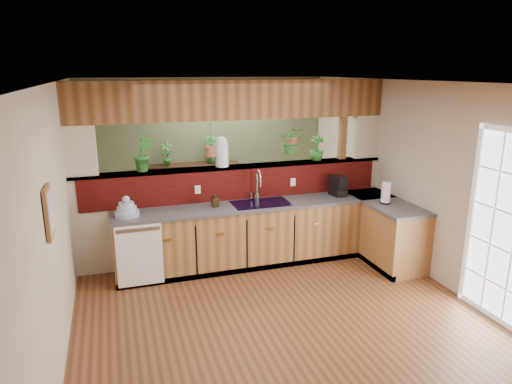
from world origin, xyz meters
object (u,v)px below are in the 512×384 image
object	(u,v)px
dish_stack	(127,210)
paper_towel	(386,193)
faucet	(258,184)
shelving_console	(194,193)
glass_jar	(222,152)
soap_dispenser	(215,200)
coffee_maker	(338,187)

from	to	relation	value
dish_stack	paper_towel	xyz separation A→B (m)	(3.52, -0.52, 0.06)
faucet	shelving_console	size ratio (longest dim) A/B	0.27
shelving_console	glass_jar	bearing A→B (deg)	-78.39
dish_stack	paper_towel	size ratio (longest dim) A/B	0.95
faucet	soap_dispenser	xyz separation A→B (m)	(-0.66, -0.12, -0.14)
faucet	dish_stack	xyz separation A→B (m)	(-1.84, -0.18, -0.16)
coffee_maker	shelving_console	bearing A→B (deg)	117.22
soap_dispenser	coffee_maker	xyz separation A→B (m)	(1.89, 0.00, 0.04)
soap_dispenser	paper_towel	xyz separation A→B (m)	(2.34, -0.58, 0.05)
dish_stack	coffee_maker	xyz separation A→B (m)	(3.07, 0.06, 0.05)
coffee_maker	glass_jar	size ratio (longest dim) A/B	0.71
soap_dispenser	paper_towel	bearing A→B (deg)	-13.85
dish_stack	paper_towel	distance (m)	3.56
glass_jar	shelving_console	size ratio (longest dim) A/B	0.26
coffee_maker	faucet	bearing A→B (deg)	162.92
paper_towel	glass_jar	distance (m)	2.40
dish_stack	soap_dispenser	size ratio (longest dim) A/B	1.53
soap_dispenser	shelving_console	world-z (taller)	soap_dispenser
soap_dispenser	glass_jar	distance (m)	0.72
paper_towel	shelving_console	bearing A→B (deg)	128.42
faucet	paper_towel	size ratio (longest dim) A/B	1.40
soap_dispenser	shelving_console	size ratio (longest dim) A/B	0.12
paper_towel	shelving_console	world-z (taller)	paper_towel
soap_dispenser	glass_jar	size ratio (longest dim) A/B	0.48
shelving_console	faucet	bearing A→B (deg)	-66.32
glass_jar	shelving_console	bearing A→B (deg)	92.62
paper_towel	coffee_maker	bearing A→B (deg)	127.67
faucet	shelving_console	world-z (taller)	faucet
faucet	dish_stack	size ratio (longest dim) A/B	1.48
coffee_maker	glass_jar	xyz separation A→B (m)	(-1.70, 0.34, 0.57)
dish_stack	shelving_console	world-z (taller)	dish_stack
glass_jar	shelving_console	world-z (taller)	glass_jar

